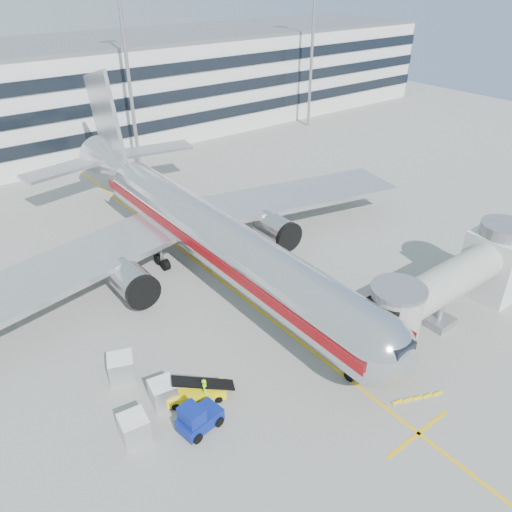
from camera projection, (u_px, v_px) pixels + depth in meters
ground at (278, 325)px, 41.30m from camera, size 180.00×180.00×0.00m
lead_in_line at (212, 273)px, 48.13m from camera, size 0.25×70.00×0.01m
stop_bar at (419, 433)px, 31.72m from camera, size 6.00×0.25×0.01m
main_jet at (200, 228)px, 47.17m from camera, size 50.95×48.70×16.06m
jet_bridge at (458, 278)px, 40.25m from camera, size 17.80×4.50×7.00m
terminal at (40, 99)px, 76.99m from camera, size 150.00×24.25×15.60m
light_mast_centre at (126, 58)px, 66.69m from camera, size 2.40×1.20×25.45m
light_mast_east at (313, 38)px, 84.53m from camera, size 2.40×1.20×25.45m
belt_loader at (196, 392)px, 33.99m from camera, size 4.25×3.01×2.02m
baggage_tug at (198, 419)px, 31.59m from camera, size 3.03×2.18×2.12m
cargo_container_left at (121, 368)px, 35.54m from camera, size 2.28×2.28×1.88m
cargo_container_right at (163, 393)px, 33.57m from camera, size 1.86×1.86×1.73m
cargo_container_front at (134, 428)px, 31.01m from camera, size 1.86×1.86×1.77m
ramp_worker at (205, 390)px, 33.66m from camera, size 0.82×0.80×1.90m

